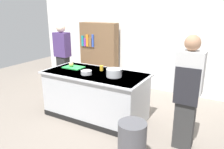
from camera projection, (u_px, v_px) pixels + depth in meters
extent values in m
plane|color=slate|center=(96.00, 116.00, 4.34)|extent=(10.00, 10.00, 0.00)
cube|color=white|center=(140.00, 31.00, 5.66)|extent=(6.40, 0.12, 3.00)
cube|color=#B7BABF|center=(96.00, 95.00, 4.22)|extent=(1.90, 0.90, 0.90)
cube|color=#B7BABF|center=(95.00, 73.00, 4.09)|extent=(1.98, 0.98, 0.03)
cube|color=black|center=(82.00, 124.00, 3.95)|extent=(1.90, 0.01, 0.10)
cube|color=green|center=(74.00, 67.00, 4.43)|extent=(0.40, 0.28, 0.02)
sphere|color=tan|center=(71.00, 64.00, 4.43)|extent=(0.09, 0.09, 0.09)
cylinder|color=#B7BABF|center=(114.00, 73.00, 3.83)|extent=(0.27, 0.27, 0.14)
cube|color=black|center=(107.00, 69.00, 3.89)|extent=(0.04, 0.02, 0.01)
cube|color=black|center=(122.00, 71.00, 3.74)|extent=(0.04, 0.02, 0.01)
cylinder|color=#B7BABF|center=(86.00, 72.00, 3.97)|extent=(0.20, 0.20, 0.07)
cylinder|color=yellow|center=(102.00, 68.00, 4.21)|extent=(0.07, 0.07, 0.10)
cylinder|color=#4C4C51|center=(132.00, 143.00, 2.94)|extent=(0.39, 0.39, 0.62)
cube|color=#323232|center=(184.00, 120.00, 3.26)|extent=(0.28, 0.20, 0.90)
cube|color=silver|center=(190.00, 72.00, 3.04)|extent=(0.38, 0.24, 0.60)
sphere|color=#A87A5B|center=(193.00, 43.00, 2.92)|extent=(0.22, 0.22, 0.22)
cube|color=#232328|center=(186.00, 87.00, 2.99)|extent=(0.34, 0.02, 0.54)
cube|color=#262626|center=(64.00, 73.00, 5.63)|extent=(0.28, 0.20, 0.90)
cube|color=#49326C|center=(62.00, 45.00, 5.42)|extent=(0.38, 0.24, 0.60)
sphere|color=beige|center=(61.00, 28.00, 5.30)|extent=(0.22, 0.22, 0.22)
cube|color=brown|center=(99.00, 54.00, 6.11)|extent=(1.10, 0.28, 1.70)
cube|color=teal|center=(83.00, 41.00, 6.09)|extent=(0.07, 0.03, 0.29)
cube|color=purple|center=(85.00, 42.00, 6.06)|extent=(0.06, 0.03, 0.22)
cube|color=orange|center=(87.00, 41.00, 6.00)|extent=(0.07, 0.03, 0.32)
cube|color=brown|center=(90.00, 43.00, 5.97)|extent=(0.09, 0.03, 0.23)
cube|color=#3351B7|center=(93.00, 41.00, 5.91)|extent=(0.06, 0.03, 0.34)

